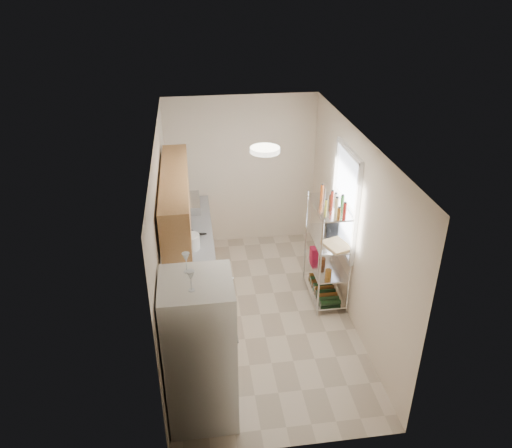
{
  "coord_description": "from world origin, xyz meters",
  "views": [
    {
      "loc": [
        -0.83,
        -5.6,
        4.48
      ],
      "look_at": [
        -0.03,
        0.25,
        1.33
      ],
      "focal_mm": 35.0,
      "sensor_mm": 36.0,
      "label": 1
    }
  ],
  "objects_px": {
    "refrigerator": "(200,352)",
    "cutting_board": "(337,245)",
    "rice_cooker": "(190,242)",
    "frying_pan_large": "(187,236)",
    "espresso_machine": "(332,217)"
  },
  "relations": [
    {
      "from": "frying_pan_large",
      "to": "espresso_machine",
      "type": "bearing_deg",
      "value": -11.87
    },
    {
      "from": "rice_cooker",
      "to": "espresso_machine",
      "type": "distance_m",
      "value": 2.07
    },
    {
      "from": "rice_cooker",
      "to": "frying_pan_large",
      "type": "xyz_separation_m",
      "value": [
        -0.04,
        0.31,
        -0.08
      ]
    },
    {
      "from": "refrigerator",
      "to": "rice_cooker",
      "type": "height_order",
      "value": "refrigerator"
    },
    {
      "from": "refrigerator",
      "to": "frying_pan_large",
      "type": "height_order",
      "value": "refrigerator"
    },
    {
      "from": "frying_pan_large",
      "to": "cutting_board",
      "type": "bearing_deg",
      "value": -27.38
    },
    {
      "from": "refrigerator",
      "to": "cutting_board",
      "type": "distance_m",
      "value": 2.57
    },
    {
      "from": "frying_pan_large",
      "to": "cutting_board",
      "type": "xyz_separation_m",
      "value": [
        2.03,
        -0.71,
        0.1
      ]
    },
    {
      "from": "rice_cooker",
      "to": "espresso_machine",
      "type": "height_order",
      "value": "espresso_machine"
    },
    {
      "from": "rice_cooker",
      "to": "refrigerator",
      "type": "bearing_deg",
      "value": -88.71
    },
    {
      "from": "rice_cooker",
      "to": "cutting_board",
      "type": "distance_m",
      "value": 2.02
    },
    {
      "from": "refrigerator",
      "to": "espresso_machine",
      "type": "xyz_separation_m",
      "value": [
        2.02,
        2.25,
        0.28
      ]
    },
    {
      "from": "espresso_machine",
      "to": "frying_pan_large",
      "type": "bearing_deg",
      "value": -175.07
    },
    {
      "from": "refrigerator",
      "to": "espresso_machine",
      "type": "bearing_deg",
      "value": 48.09
    },
    {
      "from": "refrigerator",
      "to": "frying_pan_large",
      "type": "bearing_deg",
      "value": 92.15
    }
  ]
}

